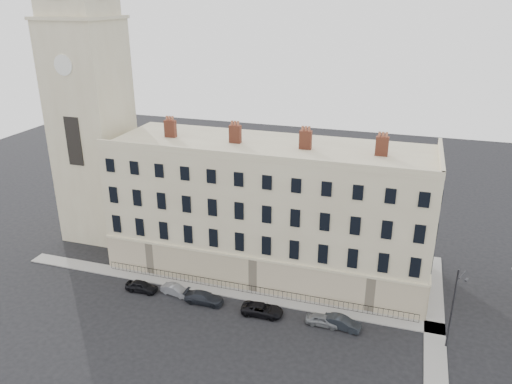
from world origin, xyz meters
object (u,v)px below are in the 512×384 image
car_b (176,290)px  car_d (262,310)px  car_f (342,323)px  car_a (142,286)px  car_e (323,320)px  streetlamp (453,306)px  car_c (204,298)px

car_b → car_d: (10.04, -0.67, 0.04)m
car_d → car_f: (8.07, 0.21, 0.02)m
car_a → car_e: (20.11, 0.00, -0.04)m
car_a → car_e: bearing=-90.9°
car_d → streetlamp: bearing=-92.3°
car_d → streetlamp: streetlamp is taller
car_a → car_b: car_a is taller
car_b → car_c: bearing=-88.5°
car_a → car_b: 3.90m
car_b → car_c: (3.56, -0.52, 0.06)m
car_d → car_f: bearing=-91.5°
car_b → car_c: 3.60m
car_a → car_c: 7.43m
car_e → streetlamp: bearing=-89.4°
car_f → streetlamp: (9.69, -0.00, 3.95)m
car_b → car_c: size_ratio=0.80×
car_a → streetlamp: (31.67, 0.06, 3.95)m
car_e → streetlamp: (11.57, 0.06, 3.99)m
car_a → car_c: bearing=-90.9°
car_d → car_f: car_f is taller
car_c → car_e: car_c is taller
car_c → car_a: bearing=88.9°
car_e → car_d: bearing=91.6°
car_c → streetlamp: (24.24, 0.06, 3.95)m
car_e → streetlamp: size_ratio=0.41×
car_b → car_d: car_d is taller
car_d → car_e: (6.19, 0.14, -0.02)m
car_f → car_c: bearing=97.9°
car_e → streetlamp: 12.24m
car_e → streetlamp: streetlamp is taller
car_c → car_e: size_ratio=1.26×
car_f → car_b: bearing=96.2°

